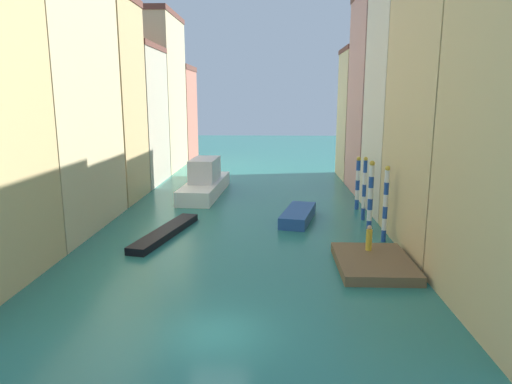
{
  "coord_description": "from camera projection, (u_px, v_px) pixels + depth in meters",
  "views": [
    {
      "loc": [
        2.2,
        -16.92,
        9.45
      ],
      "look_at": [
        0.81,
        21.5,
        1.5
      ],
      "focal_mm": 31.85,
      "sensor_mm": 36.0,
      "label": 1
    }
  ],
  "objects": [
    {
      "name": "building_right_4",
      "position": [
        375.0,
        114.0,
        53.9
      ],
      "size": [
        8.09,
        7.44,
        15.21
      ],
      "color": "beige",
      "rests_on": "ground"
    },
    {
      "name": "vaporetto_white",
      "position": [
        205.0,
        182.0,
        45.34
      ],
      "size": [
        3.79,
        12.22,
        3.62
      ],
      "color": "white",
      "rests_on": "ground"
    },
    {
      "name": "mooring_pole_2",
      "position": [
        364.0,
        188.0,
        35.5
      ],
      "size": [
        0.33,
        0.33,
        5.03
      ],
      "color": "#1E479E",
      "rests_on": "ground"
    },
    {
      "name": "gondola_black",
      "position": [
        166.0,
        232.0,
        31.76
      ],
      "size": [
        3.14,
        8.92,
        0.5
      ],
      "color": "black",
      "rests_on": "ground"
    },
    {
      "name": "building_left_2",
      "position": [
        93.0,
        100.0,
        41.74
      ],
      "size": [
        8.09,
        7.46,
        18.51
      ],
      "color": "#DBB77A",
      "rests_on": "ground"
    },
    {
      "name": "building_left_3",
      "position": [
        124.0,
        115.0,
        50.48
      ],
      "size": [
        8.09,
        9.35,
        15.2
      ],
      "color": "#BCB299",
      "rests_on": "ground"
    },
    {
      "name": "person_on_dock",
      "position": [
        369.0,
        239.0,
        26.96
      ],
      "size": [
        0.36,
        0.36,
        1.54
      ],
      "color": "gold",
      "rests_on": "waterfront_dock"
    },
    {
      "name": "building_left_5",
      "position": [
        168.0,
        113.0,
        71.49
      ],
      "size": [
        8.09,
        9.39,
        14.4
      ],
      "color": "#C6705B",
      "rests_on": "ground"
    },
    {
      "name": "building_right_2",
      "position": [
        423.0,
        89.0,
        36.61
      ],
      "size": [
        8.09,
        7.97,
        20.38
      ],
      "color": "beige",
      "rests_on": "ground"
    },
    {
      "name": "mooring_pole_0",
      "position": [
        385.0,
        203.0,
        30.0
      ],
      "size": [
        0.34,
        0.34,
        5.15
      ],
      "color": "#1E479E",
      "rests_on": "ground"
    },
    {
      "name": "building_left_1",
      "position": [
        37.0,
        87.0,
        31.83
      ],
      "size": [
        8.09,
        12.03,
        20.44
      ],
      "color": "beige",
      "rests_on": "ground"
    },
    {
      "name": "building_right_3",
      "position": [
        394.0,
        94.0,
        45.23
      ],
      "size": [
        8.09,
        8.78,
        19.65
      ],
      "color": "tan",
      "rests_on": "ground"
    },
    {
      "name": "waterfront_dock",
      "position": [
        374.0,
        263.0,
        25.8
      ],
      "size": [
        4.13,
        5.67,
        0.55
      ],
      "color": "brown",
      "rests_on": "ground"
    },
    {
      "name": "motorboat_0",
      "position": [
        298.0,
        215.0,
        35.65
      ],
      "size": [
        3.26,
        6.29,
        0.89
      ],
      "color": "#234C93",
      "rests_on": "ground"
    },
    {
      "name": "mooring_pole_3",
      "position": [
        358.0,
        183.0,
        38.94
      ],
      "size": [
        0.39,
        0.39,
        4.61
      ],
      "color": "#1E479E",
      "rests_on": "ground"
    },
    {
      "name": "building_left_4",
      "position": [
        148.0,
        93.0,
        60.34
      ],
      "size": [
        8.09,
        11.68,
        20.26
      ],
      "color": "beige",
      "rests_on": "ground"
    },
    {
      "name": "building_right_1",
      "position": [
        473.0,
        81.0,
        27.49
      ],
      "size": [
        8.09,
        10.6,
        20.91
      ],
      "color": "#DBB77A",
      "rests_on": "ground"
    },
    {
      "name": "ground_plane",
      "position": [
        248.0,
        201.0,
        42.53
      ],
      "size": [
        154.0,
        154.0,
        0.0
      ],
      "primitive_type": "plane",
      "color": "#28756B"
    },
    {
      "name": "mooring_pole_1",
      "position": [
        371.0,
        196.0,
        32.37
      ],
      "size": [
        0.39,
        0.39,
        5.16
      ],
      "color": "#1E479E",
      "rests_on": "ground"
    }
  ]
}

